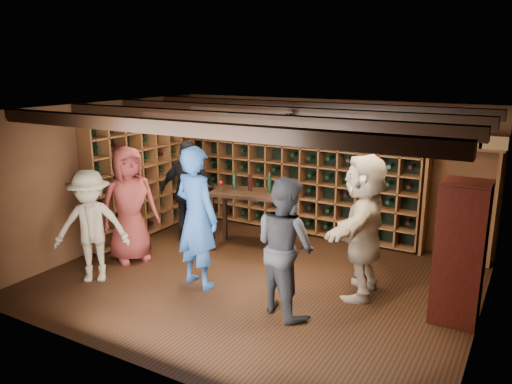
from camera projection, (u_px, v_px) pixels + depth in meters
The scene contains 13 objects.
ground at pixel (256, 280), 7.37m from camera, with size 6.00×6.00×0.00m, color black.
room_shell at pixel (258, 115), 6.82m from camera, with size 6.00×6.00×6.00m.
wine_rack_back at pixel (294, 172), 9.30m from camera, with size 4.65×0.30×2.20m.
wine_rack_left at pixel (145, 174), 9.14m from camera, with size 0.30×2.65×2.20m.
crate_shelf at pixel (464, 165), 7.78m from camera, with size 1.20×0.32×2.07m.
display_cabinet at pixel (459, 255), 6.02m from camera, with size 0.55×0.50×1.75m.
man_blue_shirt at pixel (197, 217), 6.99m from camera, with size 0.74×0.49×2.03m, color navy.
man_grey_suit at pixel (285, 246), 6.24m from camera, with size 0.86×0.67×1.78m, color black.
guest_red_floral at pixel (129, 204), 7.93m from camera, with size 0.91×0.59×1.87m, color maroon.
guest_woman_black at pixel (189, 192), 8.82m from camera, with size 1.07×0.44×1.82m, color black.
guest_khaki at pixel (91, 226), 7.19m from camera, with size 1.07×0.62×1.66m, color #7C6D56.
guest_beige at pixel (364, 226), 6.70m from camera, with size 1.83×0.58×1.97m, color tan.
tasting_table at pixel (252, 200), 8.40m from camera, with size 1.46×0.92×1.30m.
Camera 1 is at (3.38, -5.92, 3.09)m, focal length 35.00 mm.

